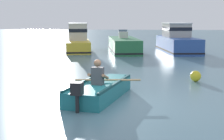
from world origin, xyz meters
name	(u,v)px	position (x,y,z in m)	size (l,w,h in m)	color
ground_plane	(108,104)	(0.00, 0.00, 0.00)	(120.00, 120.00, 0.00)	slate
rowboat_with_person	(100,89)	(-0.31, 0.72, 0.25)	(2.07, 3.71, 1.19)	#1E727A
moored_boat_yellow	(78,41)	(-3.91, 14.70, 0.74)	(2.62, 4.83, 2.02)	gold
moored_boat_green	(124,45)	(-0.59, 14.50, 0.47)	(2.83, 6.01, 1.55)	#287042
moored_boat_blue	(177,41)	(3.14, 15.07, 0.78)	(2.95, 6.06, 2.05)	#2D519E
mooring_buoy	(196,76)	(2.90, 3.70, 0.21)	(0.41, 0.41, 0.41)	yellow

